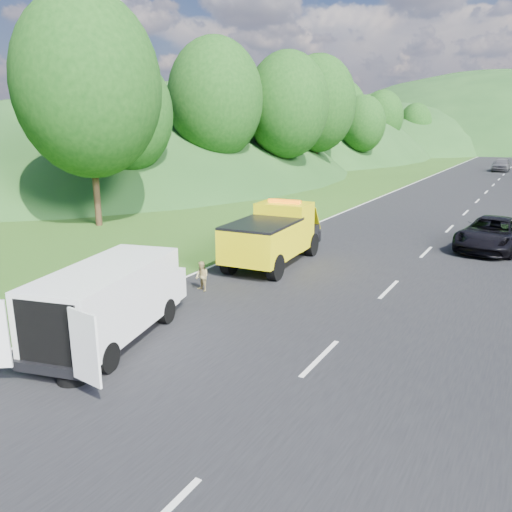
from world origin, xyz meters
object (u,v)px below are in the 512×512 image
Objects in this scene: white_van at (111,299)px; woman at (151,292)px; suitcase at (163,274)px; passing_suv at (490,250)px; spare_tire at (74,381)px; worker at (78,374)px; child at (202,291)px; tow_truck at (274,235)px.

woman is (-1.79, 3.47, -1.15)m from white_van.
woman is 2.67× the size of suitcase.
passing_suv is (9.74, 11.11, -0.28)m from suitcase.
passing_suv reaches higher than spare_tire.
worker is 0.36× the size of passing_suv.
passing_suv reaches higher than child.
tow_truck is at bearing 69.50° from worker.
tow_truck is 1.14× the size of passing_suv.
suitcase is at bearing 101.62° from white_van.
worker is at bearing 125.21° from spare_tire.
suitcase is (-2.23, 4.62, -0.86)m from white_van.
suitcase is at bearing -124.32° from passing_suv.
white_van is 1.18× the size of passing_suv.
white_van is 5.20m from suitcase.
passing_suv is (9.29, 12.25, 0.00)m from woman.
worker is at bearing -60.41° from child.
woman is 2.11× the size of spare_tire.
white_van reaches higher than suitcase.
tow_truck is 10.52m from worker.
worker is 3.30× the size of suitcase.
white_van reaches higher than spare_tire.
passing_suv reaches higher than suitcase.
worker is at bearing -104.46° from passing_suv.
woman is 6.09m from spare_tire.
tow_truck reaches higher than suitcase.
worker is 0.31m from spare_tire.
white_van is 4.03× the size of woman.
woman is 0.81× the size of worker.
tow_truck reaches higher than child.
spare_tire is (3.08, -6.63, -0.28)m from suitcase.
white_van is 4.55m from child.
child is at bearing -100.72° from tow_truck.
woman is at bearing 115.62° from spare_tire.
worker is (0.66, -1.76, -1.15)m from white_van.
white_van is at bearing -95.43° from tow_truck.
woman is at bearing 91.64° from worker.
tow_truck is at bearing 104.28° from child.
woman is at bearing -114.80° from tow_truck.
white_van reaches higher than woman.
tow_truck reaches higher than spare_tire.
child is at bearing 80.17° from white_van.
suitcase is (-1.90, 0.23, 0.28)m from child.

